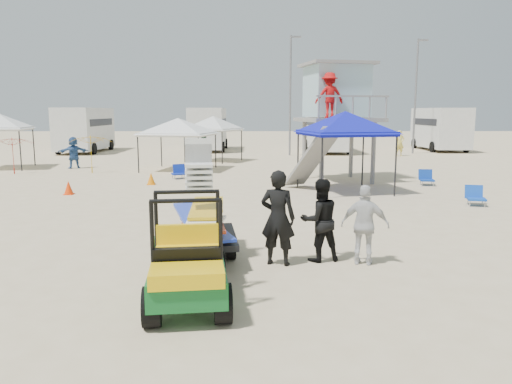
{
  "coord_description": "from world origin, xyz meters",
  "views": [
    {
      "loc": [
        0.42,
        -7.36,
        2.97
      ],
      "look_at": [
        0.5,
        3.0,
        1.3
      ],
      "focal_mm": 35.0,
      "sensor_mm": 36.0,
      "label": 1
    }
  ],
  "objects_px": {
    "lifeguard_tower": "(336,95)",
    "canopy_blue": "(345,115)",
    "utility_cart": "(186,255)",
    "surf_trailer": "(201,218)",
    "man_left": "(278,218)"
  },
  "relations": [
    {
      "from": "lifeguard_tower",
      "to": "canopy_blue",
      "type": "distance_m",
      "value": 3.12
    },
    {
      "from": "utility_cart",
      "to": "surf_trailer",
      "type": "bearing_deg",
      "value": 89.92
    },
    {
      "from": "utility_cart",
      "to": "lifeguard_tower",
      "type": "distance_m",
      "value": 15.06
    },
    {
      "from": "surf_trailer",
      "to": "man_left",
      "type": "height_order",
      "value": "surf_trailer"
    },
    {
      "from": "canopy_blue",
      "to": "utility_cart",
      "type": "bearing_deg",
      "value": -111.93
    },
    {
      "from": "surf_trailer",
      "to": "canopy_blue",
      "type": "xyz_separation_m",
      "value": [
        4.44,
        8.71,
        1.97
      ]
    },
    {
      "from": "man_left",
      "to": "surf_trailer",
      "type": "bearing_deg",
      "value": 4.81
    },
    {
      "from": "surf_trailer",
      "to": "man_left",
      "type": "distance_m",
      "value": 1.55
    },
    {
      "from": "man_left",
      "to": "canopy_blue",
      "type": "distance_m",
      "value": 9.66
    },
    {
      "from": "surf_trailer",
      "to": "lifeguard_tower",
      "type": "relative_size",
      "value": 0.51
    },
    {
      "from": "surf_trailer",
      "to": "lifeguard_tower",
      "type": "height_order",
      "value": "lifeguard_tower"
    },
    {
      "from": "man_left",
      "to": "canopy_blue",
      "type": "height_order",
      "value": "canopy_blue"
    },
    {
      "from": "man_left",
      "to": "canopy_blue",
      "type": "bearing_deg",
      "value": -91.98
    },
    {
      "from": "man_left",
      "to": "canopy_blue",
      "type": "relative_size",
      "value": 0.54
    },
    {
      "from": "man_left",
      "to": "utility_cart",
      "type": "bearing_deg",
      "value": 69.21
    }
  ]
}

